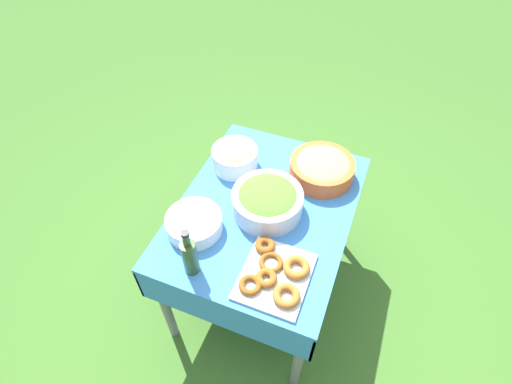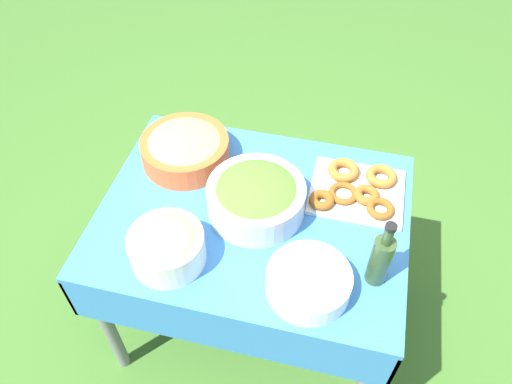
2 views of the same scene
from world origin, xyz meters
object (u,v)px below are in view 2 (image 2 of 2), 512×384
salad_bowl (256,196)px  olive_oil_bottle (381,259)px  donut_platter (357,189)px  plate_stack (309,282)px  bread_bowl (185,148)px  pasta_bowl (167,246)px

salad_bowl → olive_oil_bottle: olive_oil_bottle is taller
donut_platter → olive_oil_bottle: olive_oil_bottle is taller
salad_bowl → plate_stack: size_ratio=1.30×
donut_platter → bread_bowl: bread_bowl is taller
pasta_bowl → salad_bowl: bearing=-130.1°
olive_oil_bottle → pasta_bowl: bearing=7.4°
salad_bowl → bread_bowl: (0.34, -0.19, -0.01)m
olive_oil_bottle → bread_bowl: size_ratio=0.80×
plate_stack → olive_oil_bottle: (-0.21, -0.10, 0.07)m
salad_bowl → plate_stack: 0.38m
pasta_bowl → olive_oil_bottle: size_ratio=0.91×
olive_oil_bottle → salad_bowl: bearing=-23.1°
pasta_bowl → olive_oil_bottle: olive_oil_bottle is taller
salad_bowl → bread_bowl: bearing=-29.4°
plate_stack → donut_platter: bearing=-103.3°
donut_platter → olive_oil_bottle: size_ratio=1.25×
olive_oil_bottle → donut_platter: bearing=-74.6°
plate_stack → bread_bowl: (0.58, -0.48, 0.02)m
salad_bowl → pasta_bowl: (0.24, 0.28, -0.00)m
bread_bowl → donut_platter: bearing=178.4°
salad_bowl → pasta_bowl: bearing=49.9°
pasta_bowl → plate_stack: pasta_bowl is taller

